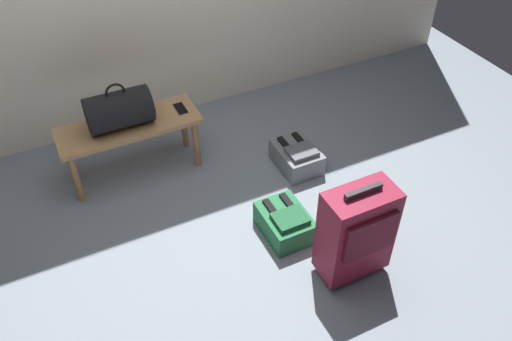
{
  "coord_description": "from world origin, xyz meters",
  "views": [
    {
      "loc": [
        -0.8,
        -2.12,
        2.61
      ],
      "look_at": [
        0.38,
        0.28,
        0.25
      ],
      "focal_mm": 36.71,
      "sensor_mm": 36.0,
      "label": 1
    }
  ],
  "objects_px": {
    "suitcase_upright_burgundy": "(357,232)",
    "backpack_grey": "(297,157)",
    "bench": "(130,132)",
    "backpack_green": "(285,222)",
    "duffel_bag_black": "(119,110)",
    "cell_phone": "(180,108)"
  },
  "relations": [
    {
      "from": "duffel_bag_black",
      "to": "backpack_grey",
      "type": "bearing_deg",
      "value": -22.85
    },
    {
      "from": "duffel_bag_black",
      "to": "backpack_grey",
      "type": "xyz_separation_m",
      "value": [
        1.15,
        -0.48,
        -0.48
      ]
    },
    {
      "from": "backpack_grey",
      "to": "duffel_bag_black",
      "type": "bearing_deg",
      "value": 157.15
    },
    {
      "from": "bench",
      "to": "backpack_grey",
      "type": "relative_size",
      "value": 2.63
    },
    {
      "from": "backpack_green",
      "to": "backpack_grey",
      "type": "height_order",
      "value": "same"
    },
    {
      "from": "bench",
      "to": "duffel_bag_black",
      "type": "xyz_separation_m",
      "value": [
        -0.04,
        0.0,
        0.2
      ]
    },
    {
      "from": "bench",
      "to": "cell_phone",
      "type": "xyz_separation_m",
      "value": [
        0.39,
        0.01,
        0.07
      ]
    },
    {
      "from": "bench",
      "to": "backpack_green",
      "type": "relative_size",
      "value": 2.63
    },
    {
      "from": "suitcase_upright_burgundy",
      "to": "backpack_grey",
      "type": "height_order",
      "value": "suitcase_upright_burgundy"
    },
    {
      "from": "bench",
      "to": "backpack_grey",
      "type": "distance_m",
      "value": 1.24
    },
    {
      "from": "duffel_bag_black",
      "to": "cell_phone",
      "type": "relative_size",
      "value": 3.06
    },
    {
      "from": "cell_phone",
      "to": "suitcase_upright_burgundy",
      "type": "distance_m",
      "value": 1.59
    },
    {
      "from": "duffel_bag_black",
      "to": "suitcase_upright_burgundy",
      "type": "bearing_deg",
      "value": -57.2
    },
    {
      "from": "backpack_green",
      "to": "backpack_grey",
      "type": "relative_size",
      "value": 1.0
    },
    {
      "from": "backpack_green",
      "to": "backpack_grey",
      "type": "distance_m",
      "value": 0.68
    },
    {
      "from": "suitcase_upright_burgundy",
      "to": "backpack_grey",
      "type": "xyz_separation_m",
      "value": [
        0.19,
        1.01,
        -0.26
      ]
    },
    {
      "from": "cell_phone",
      "to": "backpack_green",
      "type": "relative_size",
      "value": 0.38
    },
    {
      "from": "cell_phone",
      "to": "backpack_grey",
      "type": "bearing_deg",
      "value": -34.76
    },
    {
      "from": "bench",
      "to": "backpack_green",
      "type": "distance_m",
      "value": 1.28
    },
    {
      "from": "bench",
      "to": "backpack_green",
      "type": "height_order",
      "value": "bench"
    },
    {
      "from": "bench",
      "to": "backpack_green",
      "type": "bearing_deg",
      "value": -55.83
    },
    {
      "from": "duffel_bag_black",
      "to": "backpack_grey",
      "type": "relative_size",
      "value": 1.16
    }
  ]
}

